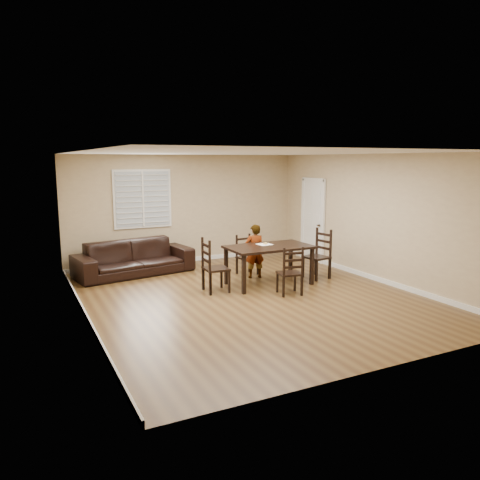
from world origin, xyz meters
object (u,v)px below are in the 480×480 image
at_px(dining_table, 269,250).
at_px(sofa, 134,258).
at_px(chair_near, 245,256).
at_px(chair_right, 321,255).
at_px(chair_left, 210,268).
at_px(child, 255,251).
at_px(chair_far, 292,274).
at_px(donut, 265,243).

relative_size(dining_table, sofa, 0.67).
xyz_separation_m(chair_near, chair_right, (1.34, -1.07, 0.08)).
bearing_deg(chair_left, dining_table, -87.50).
height_order(child, sofa, child).
relative_size(child, sofa, 0.45).
bearing_deg(chair_far, chair_left, -24.21).
height_order(chair_far, chair_left, chair_left).
height_order(child, donut, child).
height_order(dining_table, chair_right, chair_right).
xyz_separation_m(dining_table, sofa, (-2.30, 2.11, -0.35)).
relative_size(chair_far, chair_right, 0.88).
bearing_deg(chair_right, chair_left, -98.56).
height_order(chair_near, sofa, chair_near).
xyz_separation_m(chair_left, donut, (1.35, 0.19, 0.35)).
distance_m(chair_far, chair_left, 1.60).
distance_m(chair_far, chair_right, 1.64).
bearing_deg(chair_left, chair_right, -86.93).
distance_m(child, sofa, 2.74).
height_order(chair_near, chair_far, chair_far).
bearing_deg(chair_near, child, -95.84).
distance_m(chair_near, sofa, 2.50).
bearing_deg(sofa, chair_near, -33.55).
relative_size(chair_near, sofa, 0.34).
distance_m(chair_right, child, 1.47).
distance_m(dining_table, sofa, 3.14).
distance_m(chair_left, sofa, 2.32).
height_order(chair_near, chair_left, chair_left).
distance_m(chair_left, child, 1.47).
relative_size(chair_left, donut, 11.36).
height_order(chair_near, chair_right, chair_right).
bearing_deg(dining_table, chair_far, -91.36).
bearing_deg(chair_right, sofa, -128.75).
bearing_deg(chair_right, child, -123.58).
xyz_separation_m(chair_far, chair_right, (1.35, 0.93, 0.06)).
xyz_separation_m(chair_near, donut, (0.04, -0.89, 0.43)).
bearing_deg(donut, chair_left, -172.01).
bearing_deg(sofa, chair_right, -39.45).
xyz_separation_m(chair_left, chair_right, (2.66, 0.01, 0.01)).
bearing_deg(child, chair_near, -78.23).
relative_size(donut, sofa, 0.04).
distance_m(dining_table, child, 0.65).
relative_size(chair_left, child, 0.90).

